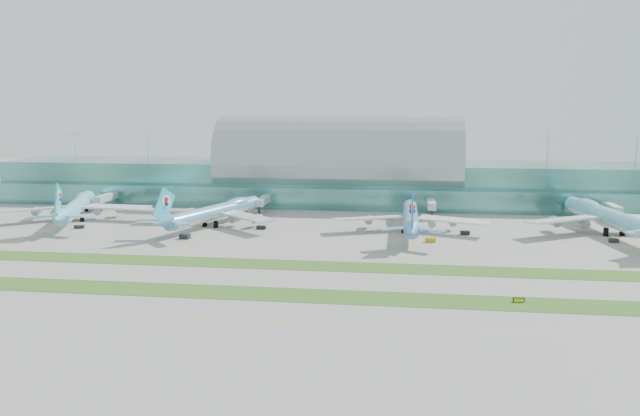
# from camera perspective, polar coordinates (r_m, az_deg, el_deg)

# --- Properties ---
(ground) EXTENTS (700.00, 700.00, 0.00)m
(ground) POSITION_cam_1_polar(r_m,az_deg,el_deg) (188.48, -2.19, -5.41)
(ground) COLOR gray
(ground) RESTS_ON ground
(terminal) EXTENTS (340.00, 69.10, 36.00)m
(terminal) POSITION_cam_1_polar(r_m,az_deg,el_deg) (311.79, 1.77, 3.14)
(terminal) COLOR #3D7A75
(terminal) RESTS_ON ground
(grass_strip_near) EXTENTS (420.00, 12.00, 0.08)m
(grass_strip_near) POSITION_cam_1_polar(r_m,az_deg,el_deg) (162.00, -3.87, -7.89)
(grass_strip_near) COLOR #2D591E
(grass_strip_near) RESTS_ON ground
(grass_strip_far) EXTENTS (420.00, 12.00, 0.08)m
(grass_strip_far) POSITION_cam_1_polar(r_m,az_deg,el_deg) (190.37, -2.09, -5.24)
(grass_strip_far) COLOR #2D591E
(grass_strip_far) RESTS_ON ground
(taxiline_a) EXTENTS (420.00, 0.35, 0.01)m
(taxiline_a) POSITION_cam_1_polar(r_m,az_deg,el_deg) (143.47, -5.46, -10.24)
(taxiline_a) COLOR yellow
(taxiline_a) RESTS_ON ground
(taxiline_b) EXTENTS (420.00, 0.35, 0.01)m
(taxiline_b) POSITION_cam_1_polar(r_m,az_deg,el_deg) (175.18, -2.96, -6.56)
(taxiline_b) COLOR yellow
(taxiline_b) RESTS_ON ground
(taxiline_c) EXTENTS (420.00, 0.35, 0.01)m
(taxiline_c) POSITION_cam_1_polar(r_m,az_deg,el_deg) (205.70, -1.35, -4.14)
(taxiline_c) COLOR yellow
(taxiline_c) RESTS_ON ground
(taxiline_d) EXTENTS (420.00, 0.35, 0.01)m
(taxiline_d) POSITION_cam_1_polar(r_m,az_deg,el_deg) (226.92, -0.49, -2.85)
(taxiline_d) COLOR yellow
(taxiline_d) RESTS_ON ground
(airliner_a) EXTENTS (60.16, 69.85, 19.76)m
(airliner_a) POSITION_cam_1_polar(r_m,az_deg,el_deg) (282.96, -21.40, 0.19)
(airliner_a) COLOR #65C7DE
(airliner_a) RESTS_ON ground
(airliner_b) EXTENTS (58.16, 67.65, 19.24)m
(airliner_b) POSITION_cam_1_polar(r_m,az_deg,el_deg) (255.07, -9.50, -0.26)
(airliner_b) COLOR #5A98C6
(airliner_b) RESTS_ON ground
(airliner_c) EXTENTS (60.03, 67.99, 18.74)m
(airliner_c) POSITION_cam_1_polar(r_m,az_deg,el_deg) (242.41, 8.29, -0.77)
(airliner_c) COLOR #6298D8
(airliner_c) RESTS_ON ground
(airliner_d) EXTENTS (68.35, 78.41, 21.66)m
(airliner_d) POSITION_cam_1_polar(r_m,az_deg,el_deg) (259.66, 24.92, -0.68)
(airliner_d) COLOR #65BEDE
(airliner_d) RESTS_ON ground
(gse_b) EXTENTS (4.08, 2.73, 1.30)m
(gse_b) POSITION_cam_1_polar(r_m,az_deg,el_deg) (264.08, -21.15, -1.61)
(gse_b) COLOR black
(gse_b) RESTS_ON ground
(gse_c) EXTENTS (4.13, 3.00, 1.75)m
(gse_c) POSITION_cam_1_polar(r_m,az_deg,el_deg) (232.64, -12.25, -2.55)
(gse_c) COLOR black
(gse_c) RESTS_ON ground
(gse_d) EXTENTS (3.71, 1.90, 1.40)m
(gse_d) POSITION_cam_1_polar(r_m,az_deg,el_deg) (245.89, -5.39, -1.77)
(gse_d) COLOR black
(gse_d) RESTS_ON ground
(gse_e) EXTENTS (3.69, 2.43, 1.61)m
(gse_e) POSITION_cam_1_polar(r_m,az_deg,el_deg) (225.18, 10.07, -2.89)
(gse_e) COLOR #CB8D0B
(gse_e) RESTS_ON ground
(gse_f) EXTENTS (3.54, 2.04, 1.49)m
(gse_f) POSITION_cam_1_polar(r_m,az_deg,el_deg) (240.44, 13.12, -2.22)
(gse_f) COLOR black
(gse_f) RESTS_ON ground
(gse_g) EXTENTS (3.28, 2.17, 1.40)m
(gse_g) POSITION_cam_1_polar(r_m,az_deg,el_deg) (244.31, 25.27, -2.71)
(gse_g) COLOR black
(gse_g) RESTS_ON ground
(taxiway_sign_east) EXTENTS (2.87, 0.41, 1.21)m
(taxiway_sign_east) POSITION_cam_1_polar(r_m,az_deg,el_deg) (162.87, 17.71, -8.02)
(taxiway_sign_east) COLOR black
(taxiway_sign_east) RESTS_ON ground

